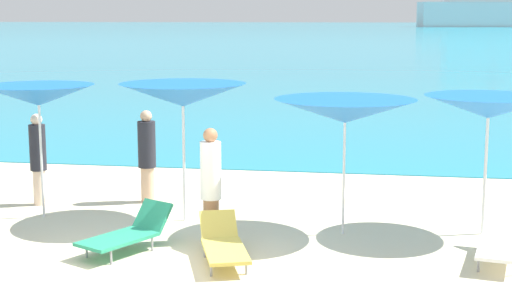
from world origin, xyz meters
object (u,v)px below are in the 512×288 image
at_px(umbrella_3, 345,111).
at_px(lounge_chair_0, 499,240).
at_px(beachgoer_0, 38,156).
at_px(beachgoer_2, 211,182).
at_px(lounge_chair_4, 223,243).
at_px(umbrella_2, 183,95).
at_px(lounge_chair_3, 128,232).
at_px(umbrella_1, 38,95).
at_px(umbrella_4, 488,107).
at_px(beachgoer_1, 147,154).

bearing_deg(umbrella_3, lounge_chair_0, -23.91).
relative_size(beachgoer_0, beachgoer_2, 0.95).
bearing_deg(lounge_chair_4, umbrella_2, 98.98).
height_order(lounge_chair_0, lounge_chair_3, lounge_chair_3).
bearing_deg(umbrella_1, beachgoer_2, -16.70).
bearing_deg(umbrella_4, umbrella_3, -170.54).
height_order(umbrella_1, umbrella_4, umbrella_1).
bearing_deg(beachgoer_0, lounge_chair_4, 122.64).
xyz_separation_m(umbrella_2, umbrella_3, (2.76, -0.38, -0.17)).
bearing_deg(lounge_chair_4, beachgoer_0, 126.81).
bearing_deg(lounge_chair_3, umbrella_3, 53.41).
height_order(lounge_chair_0, beachgoer_1, beachgoer_1).
height_order(lounge_chair_3, lounge_chair_4, lounge_chair_3).
bearing_deg(umbrella_1, lounge_chair_0, -9.11).
relative_size(umbrella_2, umbrella_3, 1.01).
xyz_separation_m(umbrella_2, lounge_chair_4, (1.13, -2.12, -1.92)).
distance_m(umbrella_3, lounge_chair_3, 3.88).
height_order(umbrella_4, lounge_chair_0, umbrella_4).
relative_size(umbrella_3, lounge_chair_0, 1.38).
relative_size(umbrella_4, beachgoer_1, 1.28).
bearing_deg(umbrella_4, beachgoer_0, 175.18).
bearing_deg(umbrella_4, umbrella_2, 179.91).
xyz_separation_m(umbrella_2, umbrella_4, (5.00, -0.01, -0.11)).
xyz_separation_m(umbrella_2, beachgoer_2, (0.74, -1.17, -1.23)).
bearing_deg(umbrella_4, beachgoer_2, -164.79).
distance_m(umbrella_2, umbrella_3, 2.79).
height_order(umbrella_1, lounge_chair_4, umbrella_1).
height_order(umbrella_1, umbrella_3, umbrella_1).
xyz_separation_m(umbrella_1, lounge_chair_0, (7.58, -1.22, -1.86)).
bearing_deg(umbrella_3, beachgoer_2, -158.75).
bearing_deg(umbrella_2, lounge_chair_0, -15.52).
bearing_deg(lounge_chair_3, lounge_chair_4, 19.01).
xyz_separation_m(umbrella_4, beachgoer_1, (-6.05, 1.22, -1.15)).
relative_size(umbrella_1, beachgoer_2, 1.29).
height_order(umbrella_4, lounge_chair_4, umbrella_4).
bearing_deg(lounge_chair_4, umbrella_3, 27.79).
relative_size(lounge_chair_4, beachgoer_2, 0.94).
bearing_deg(beachgoer_0, umbrella_3, 146.38).
bearing_deg(beachgoer_2, umbrella_1, -60.54).
relative_size(lounge_chair_4, beachgoer_0, 0.99).
relative_size(umbrella_2, lounge_chair_3, 1.49).
bearing_deg(lounge_chair_0, beachgoer_0, 176.35).
bearing_deg(lounge_chair_0, beachgoer_2, -172.38).
xyz_separation_m(umbrella_1, lounge_chair_3, (2.13, -1.69, -1.86)).
relative_size(umbrella_1, beachgoer_1, 1.33).
distance_m(lounge_chair_4, beachgoer_2, 1.24).
xyz_separation_m(lounge_chair_3, lounge_chair_4, (1.52, -0.24, -0.03)).
bearing_deg(lounge_chair_0, umbrella_2, 175.28).
xyz_separation_m(umbrella_1, umbrella_4, (7.52, 0.18, -0.08)).
relative_size(lounge_chair_0, beachgoer_1, 0.97).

